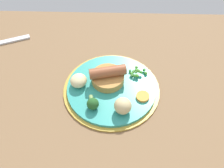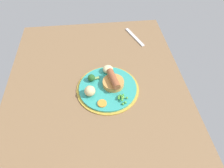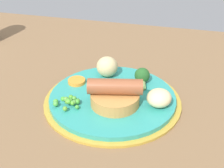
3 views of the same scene
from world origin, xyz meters
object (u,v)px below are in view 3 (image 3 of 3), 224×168
at_px(pea_pile, 68,101).
at_px(carrot_slice_0, 77,81).
at_px(broccoli_floret_near, 142,76).
at_px(potato_chunk_0, 107,67).
at_px(potato_chunk_1, 159,98).
at_px(dinner_plate, 113,99).
at_px(sausage_pudding, 115,95).

height_order(pea_pile, carrot_slice_0, pea_pile).
distance_m(broccoli_floret_near, potato_chunk_0, 0.08).
xyz_separation_m(broccoli_floret_near, carrot_slice_0, (0.13, 0.03, -0.01)).
bearing_deg(potato_chunk_1, potato_chunk_0, -34.96).
xyz_separation_m(dinner_plate, broccoli_floret_near, (-0.05, -0.07, 0.02)).
xyz_separation_m(potato_chunk_1, carrot_slice_0, (0.18, -0.04, -0.01)).
bearing_deg(potato_chunk_0, pea_pile, 72.48).
relative_size(broccoli_floret_near, carrot_slice_0, 1.50).
height_order(sausage_pudding, potato_chunk_1, sausage_pudding).
xyz_separation_m(pea_pile, broccoli_floret_near, (-0.12, -0.12, 0.01)).
bearing_deg(potato_chunk_1, sausage_pudding, 10.98).
height_order(dinner_plate, pea_pile, pea_pile).
bearing_deg(potato_chunk_1, broccoli_floret_near, -59.44).
distance_m(potato_chunk_1, carrot_slice_0, 0.18).
relative_size(dinner_plate, sausage_pudding, 2.57).
bearing_deg(broccoli_floret_near, carrot_slice_0, 91.76).
bearing_deg(potato_chunk_0, sausage_pudding, 112.66).
relative_size(sausage_pudding, pea_pile, 1.94).
height_order(potato_chunk_0, potato_chunk_1, potato_chunk_0).
distance_m(dinner_plate, potato_chunk_0, 0.09).
distance_m(dinner_plate, potato_chunk_1, 0.10).
height_order(potato_chunk_0, carrot_slice_0, potato_chunk_0).
distance_m(sausage_pudding, broccoli_floret_near, 0.10).
xyz_separation_m(potato_chunk_0, carrot_slice_0, (0.05, 0.05, -0.02)).
height_order(dinner_plate, sausage_pudding, sausage_pudding).
height_order(sausage_pudding, pea_pile, sausage_pudding).
distance_m(dinner_plate, sausage_pudding, 0.04).
bearing_deg(sausage_pudding, dinner_plate, 101.24).
height_order(sausage_pudding, carrot_slice_0, sausage_pudding).
relative_size(sausage_pudding, broccoli_floret_near, 1.92).
bearing_deg(sausage_pudding, carrot_slice_0, 137.57).
distance_m(pea_pile, carrot_slice_0, 0.09).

